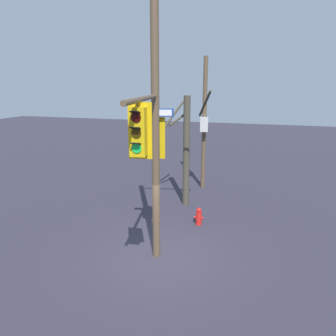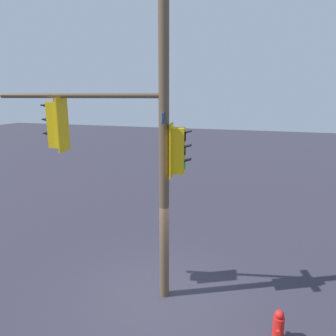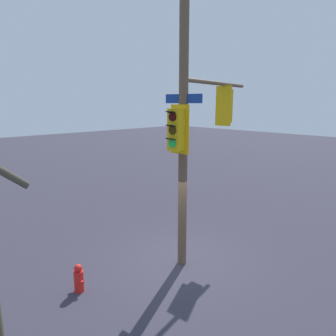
% 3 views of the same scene
% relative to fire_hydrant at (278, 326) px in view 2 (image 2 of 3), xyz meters
% --- Properties ---
extents(ground_plane, '(80.00, 80.00, 0.00)m').
position_rel_fire_hydrant_xyz_m(ground_plane, '(-0.67, -2.93, -0.34)').
color(ground_plane, '#322F3C').
extents(main_signal_pole_assembly, '(3.25, 4.64, 8.70)m').
position_rel_fire_hydrant_xyz_m(main_signal_pole_assembly, '(-0.58, -3.32, 4.29)').
color(main_signal_pole_assembly, brown).
rests_on(main_signal_pole_assembly, ground).
extents(fire_hydrant, '(0.38, 0.24, 0.73)m').
position_rel_fire_hydrant_xyz_m(fire_hydrant, '(0.00, 0.00, 0.00)').
color(fire_hydrant, red).
rests_on(fire_hydrant, ground).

